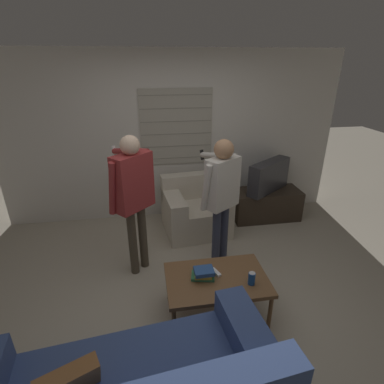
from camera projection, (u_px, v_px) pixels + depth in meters
The scene contains 11 objects.
ground_plane at pixel (195, 296), 3.29m from camera, with size 16.00×16.00×0.00m, color #B2A893.
wall_back at pixel (173, 138), 4.60m from camera, with size 5.20×0.08×2.55m.
armchair_beige at pixel (195, 210), 4.49m from camera, with size 0.99×0.89×0.81m.
coffee_table at pixel (217, 281), 2.91m from camera, with size 0.98×0.64×0.45m.
tv_stand at pixel (266, 204), 4.85m from camera, with size 1.06×0.47×0.48m.
tv at pixel (269, 176), 4.65m from camera, with size 0.80×0.65×0.49m.
person_left_standing at pixel (133, 189), 3.31m from camera, with size 0.52×0.86×1.68m.
person_right_standing at pixel (221, 189), 3.47m from camera, with size 0.51×0.81×1.60m.
book_stack at pixel (203, 274), 2.87m from camera, with size 0.25×0.18×0.11m.
soda_can at pixel (252, 278), 2.79m from camera, with size 0.07×0.07×0.13m.
spare_remote at pixel (216, 272), 2.95m from camera, with size 0.08×0.14×0.02m.
Camera 1 is at (-0.44, -2.51, 2.39)m, focal length 28.00 mm.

